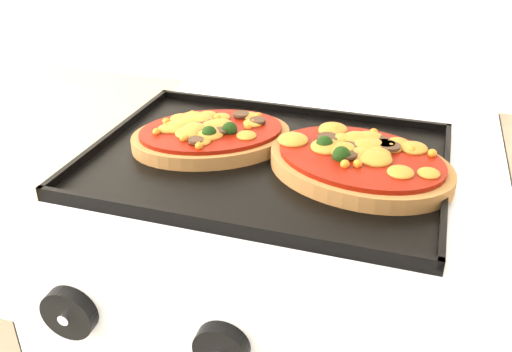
% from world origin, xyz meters
% --- Properties ---
extents(control_panel, '(0.60, 0.02, 0.09)m').
position_xyz_m(control_panel, '(-0.00, 1.39, 0.85)').
color(control_panel, silver).
rests_on(control_panel, stove).
extents(knob_left, '(0.06, 0.02, 0.06)m').
position_xyz_m(knob_left, '(-0.18, 1.37, 0.85)').
color(knob_left, black).
rests_on(knob_left, control_panel).
extents(knob_center, '(0.06, 0.02, 0.06)m').
position_xyz_m(knob_center, '(-0.00, 1.37, 0.85)').
color(knob_center, black).
rests_on(knob_center, control_panel).
extents(baking_tray, '(0.51, 0.38, 0.02)m').
position_xyz_m(baking_tray, '(-0.04, 1.67, 0.92)').
color(baking_tray, black).
rests_on(baking_tray, stove).
extents(pizza_left, '(0.29, 0.26, 0.03)m').
position_xyz_m(pizza_left, '(-0.13, 1.69, 0.94)').
color(pizza_left, brown).
rests_on(pizza_left, baking_tray).
extents(pizza_right, '(0.30, 0.26, 0.04)m').
position_xyz_m(pizza_right, '(0.09, 1.67, 0.94)').
color(pizza_right, brown).
rests_on(pizza_right, baking_tray).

